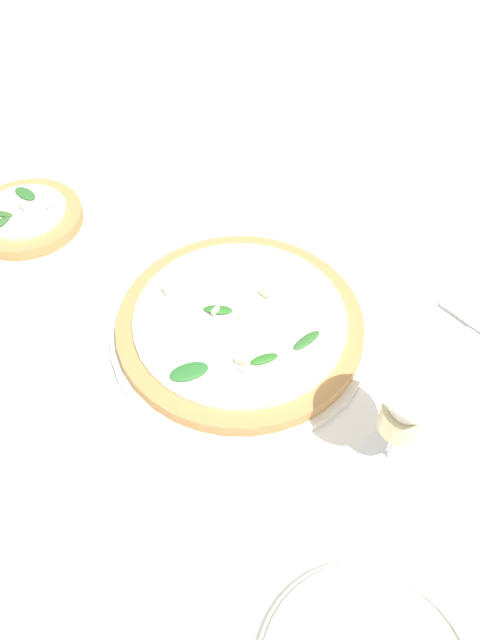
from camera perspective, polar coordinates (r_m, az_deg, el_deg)
ground_plane at (r=0.80m, az=0.73°, el=-2.92°), size 6.00×6.00×0.00m
pizza_arugula_main at (r=0.80m, az=-0.00°, el=-0.61°), size 0.34×0.34×0.05m
pizza_personal_side at (r=1.00m, az=-18.92°, el=8.62°), size 0.19×0.19×0.05m
wine_glass at (r=0.65m, az=15.13°, el=-7.70°), size 0.09×0.09×0.16m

